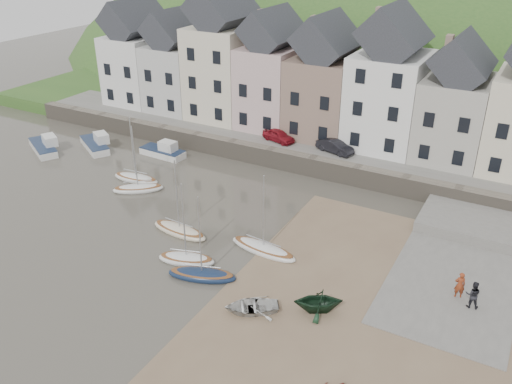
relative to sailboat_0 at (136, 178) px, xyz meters
The scene contains 23 objects.
ground 15.81m from the sailboat_0, 29.91° to the right, with size 160.00×160.00×0.00m, color #423D34.
quay_land 27.74m from the sailboat_0, 60.40° to the left, with size 90.00×30.00×1.50m, color #355C25.
quay_street 18.67m from the sailboat_0, 42.65° to the left, with size 70.00×7.00×0.10m, color slate.
seawall 16.47m from the sailboat_0, 33.65° to the left, with size 70.00×1.20×1.80m, color slate.
beach 25.93m from the sailboat_0, 17.70° to the right, with size 18.00×26.00×0.06m, color brown.
slipway 28.70m from the sailboat_0, ahead, with size 8.00×18.00×0.12m, color slate.
hillside 55.90m from the sailboat_0, 80.52° to the left, with size 134.40×84.00×84.00m.
townhouse_terrace 23.42m from the sailboat_0, 46.20° to the left, with size 61.05×8.00×13.93m.
sailboat_0 is the anchor object (origin of this frame).
sailboat_1 2.20m from the sailboat_0, 44.75° to the right, with size 4.43×3.90×6.32m.
sailboat_2 10.71m from the sailboat_0, 31.91° to the right, with size 5.02×1.83×6.32m.
sailboat_3 14.63m from the sailboat_0, 35.97° to the right, with size 4.33×2.64×6.32m.
sailboat_4 16.66m from the sailboat_0, 16.89° to the right, with size 5.53×2.03×6.32m.
sailboat_5 16.85m from the sailboat_0, 34.77° to the right, with size 4.93×2.92×6.32m.
motorboat_0 9.75m from the sailboat_0, 155.07° to the left, with size 5.54×4.25×1.70m.
motorboat_1 13.10m from the sailboat_0, behind, with size 5.73×4.18×1.70m.
motorboat_2 6.04m from the sailboat_0, 102.55° to the left, with size 4.89×1.97×1.70m.
rowboat_white 21.51m from the sailboat_0, 30.94° to the right, with size 2.38×3.33×0.69m, color silver.
rowboat_green 23.82m from the sailboat_0, 22.44° to the right, with size 2.55×2.96×1.56m, color #15301D.
person_red 29.46m from the sailboat_0, ahead, with size 0.66×0.44×1.82m, color maroon.
person_dark 30.42m from the sailboat_0, ahead, with size 0.89×0.69×1.83m, color black.
car_left 14.72m from the sailboat_0, 52.78° to the left, with size 1.44×3.58×1.22m, color maroon.
car_right 18.97m from the sailboat_0, 38.00° to the left, with size 1.32×3.78×1.25m, color black.
Camera 1 is at (17.48, -25.62, 21.24)m, focal length 37.39 mm.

